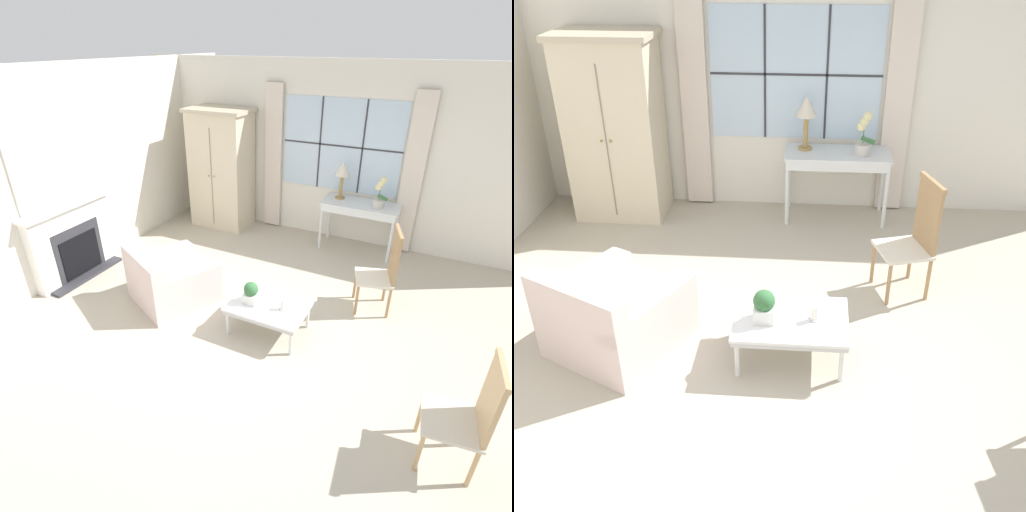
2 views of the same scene
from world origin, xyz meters
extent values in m
plane|color=#B2A893|center=(0.00, 0.00, 0.00)|extent=(14.00, 14.00, 0.00)
cube|color=silver|center=(0.00, 3.03, 1.40)|extent=(7.20, 0.06, 2.80)
cube|color=silver|center=(0.00, 3.00, 1.56)|extent=(1.90, 0.01, 1.43)
cube|color=#2D2D33|center=(-0.34, 2.99, 1.56)|extent=(0.02, 0.02, 1.43)
cube|color=#2D2D33|center=(0.34, 2.99, 1.56)|extent=(0.02, 0.02, 1.43)
cube|color=#2D2D33|center=(0.00, 2.99, 1.56)|extent=(1.90, 0.02, 0.02)
cube|color=beige|center=(-1.14, 2.95, 1.23)|extent=(0.30, 0.06, 2.42)
cube|color=beige|center=(1.14, 2.95, 1.23)|extent=(0.30, 0.06, 2.42)
cube|color=beige|center=(-1.98, 2.62, 0.99)|extent=(0.99, 0.67, 1.98)
cube|color=#BCAE92|center=(-1.98, 2.62, 2.01)|extent=(1.07, 0.73, 0.06)
cube|color=gray|center=(-1.98, 2.28, 0.95)|extent=(0.01, 0.01, 1.67)
sphere|color=#997F4C|center=(-2.03, 2.27, 0.99)|extent=(0.03, 0.03, 0.03)
sphere|color=#997F4C|center=(-1.93, 2.27, 0.99)|extent=(0.03, 0.03, 0.03)
cube|color=silver|center=(0.50, 2.67, 0.78)|extent=(1.17, 0.54, 0.03)
cube|color=silver|center=(0.50, 2.67, 0.72)|extent=(1.13, 0.52, 0.10)
cylinder|color=silver|center=(-0.05, 2.44, 0.38)|extent=(0.04, 0.04, 0.77)
cylinder|color=silver|center=(1.04, 2.44, 0.38)|extent=(0.04, 0.04, 0.77)
cylinder|color=silver|center=(-0.05, 2.90, 0.38)|extent=(0.04, 0.04, 0.77)
cylinder|color=silver|center=(1.04, 2.90, 0.38)|extent=(0.04, 0.04, 0.77)
cylinder|color=#9E7F47|center=(0.13, 2.74, 0.81)|extent=(0.16, 0.16, 0.02)
cylinder|color=#9E7F47|center=(0.13, 2.74, 1.00)|extent=(0.06, 0.06, 0.35)
cone|color=beige|center=(0.13, 2.74, 1.28)|extent=(0.24, 0.24, 0.22)
cylinder|color=#BCB7AD|center=(0.76, 2.60, 0.86)|extent=(0.17, 0.17, 0.13)
cylinder|color=#336638|center=(0.76, 2.60, 1.09)|extent=(0.01, 0.01, 0.33)
cube|color=#336638|center=(0.81, 2.60, 0.96)|extent=(0.16, 0.02, 0.09)
sphere|color=beige|center=(0.73, 2.61, 1.11)|extent=(0.10, 0.10, 0.10)
sphere|color=beige|center=(0.76, 2.61, 1.17)|extent=(0.10, 0.10, 0.10)
sphere|color=beige|center=(0.79, 2.61, 1.23)|extent=(0.10, 0.10, 0.10)
cube|color=beige|center=(-1.28, 0.19, 0.21)|extent=(1.21, 1.23, 0.42)
cube|color=beige|center=(-1.45, -0.16, 0.59)|extent=(0.88, 0.53, 0.35)
cube|color=beige|center=(-1.60, 0.34, 0.28)|extent=(0.58, 0.93, 0.56)
cube|color=beige|center=(-0.97, 0.04, 0.28)|extent=(0.58, 0.93, 0.56)
cube|color=beige|center=(1.07, 1.14, 0.44)|extent=(0.55, 0.55, 0.03)
cube|color=#9E7A51|center=(1.26, 1.20, 0.76)|extent=(0.15, 0.40, 0.60)
cube|color=#9E7A51|center=(1.26, 1.20, 1.08)|extent=(0.16, 0.42, 0.05)
cylinder|color=#9E7A51|center=(0.94, 0.90, 0.21)|extent=(0.04, 0.04, 0.43)
cylinder|color=#9E7A51|center=(0.83, 1.27, 0.21)|extent=(0.04, 0.04, 0.43)
cylinder|color=#9E7A51|center=(1.30, 1.01, 0.21)|extent=(0.04, 0.04, 0.43)
cylinder|color=#9E7A51|center=(1.19, 1.38, 0.21)|extent=(0.04, 0.04, 0.43)
cube|color=silver|center=(0.10, 0.13, 0.35)|extent=(0.88, 0.63, 0.03)
cube|color=beige|center=(0.10, 0.13, 0.32)|extent=(0.87, 0.61, 0.04)
cylinder|color=silver|center=(-0.29, -0.13, 0.17)|extent=(0.04, 0.04, 0.34)
cylinder|color=silver|center=(0.49, -0.13, 0.17)|extent=(0.04, 0.04, 0.34)
cylinder|color=silver|center=(-0.29, 0.39, 0.17)|extent=(0.04, 0.04, 0.34)
cylinder|color=silver|center=(0.49, 0.39, 0.17)|extent=(0.04, 0.04, 0.34)
cube|color=white|center=(-0.10, 0.09, 0.43)|extent=(0.16, 0.16, 0.12)
sphere|color=#336638|center=(-0.10, 0.09, 0.54)|extent=(0.17, 0.17, 0.17)
cylinder|color=silver|center=(0.28, 0.13, 0.37)|extent=(0.09, 0.09, 0.01)
cylinder|color=silver|center=(0.28, 0.13, 0.44)|extent=(0.06, 0.06, 0.12)
cylinder|color=black|center=(0.28, 0.13, 0.50)|extent=(0.00, 0.00, 0.01)
camera|label=1|loc=(1.65, -3.26, 3.04)|focal=28.00mm
camera|label=2|loc=(0.22, -3.42, 3.00)|focal=40.00mm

